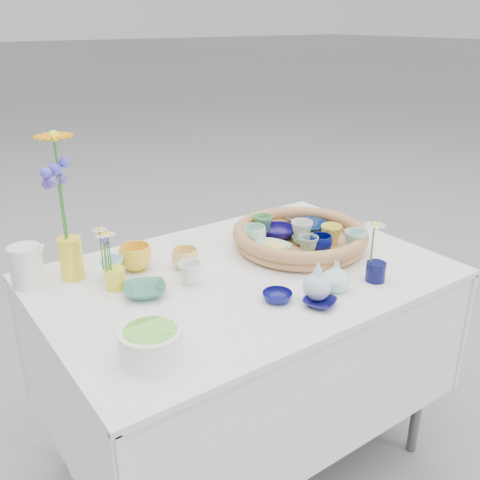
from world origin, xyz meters
TOP-DOWN VIEW (x-y plane):
  - ground at (0.00, 0.00)m, footprint 80.00×80.00m
  - display_table at (0.00, 0.00)m, footprint 1.26×0.86m
  - wicker_tray at (0.28, 0.05)m, footprint 0.47×0.47m
  - tray_ceramic_0 at (0.25, 0.13)m, footprint 0.16×0.16m
  - tray_ceramic_1 at (0.39, 0.12)m, footprint 0.13×0.13m
  - tray_ceramic_2 at (0.36, -0.02)m, footprint 0.08×0.08m
  - tray_ceramic_3 at (0.29, 0.03)m, footprint 0.10×0.10m
  - tray_ceramic_4 at (0.24, -0.04)m, footprint 0.08×0.08m
  - tray_ceramic_5 at (0.14, 0.04)m, footprint 0.15×0.15m
  - tray_ceramic_6 at (0.14, 0.13)m, footprint 0.11×0.11m
  - tray_ceramic_7 at (0.30, 0.06)m, footprint 0.10×0.10m
  - tray_ceramic_8 at (0.41, 0.21)m, footprint 0.11×0.11m
  - tray_ceramic_9 at (0.28, -0.05)m, footprint 0.10×0.10m
  - tray_ceramic_10 at (0.13, 0.04)m, footprint 0.15×0.15m
  - tray_ceramic_11 at (0.38, -0.11)m, footprint 0.09×0.09m
  - tray_ceramic_12 at (0.23, 0.20)m, footprint 0.09×0.09m
  - loose_ceramic_0 at (-0.27, 0.22)m, footprint 0.12×0.12m
  - loose_ceramic_1 at (-0.14, 0.13)m, footprint 0.09×0.09m
  - loose_ceramic_2 at (-0.32, 0.04)m, footprint 0.16×0.16m
  - loose_ceramic_3 at (-0.18, 0.03)m, footprint 0.08×0.08m
  - loose_ceramic_4 at (-0.03, -0.21)m, footprint 0.10×0.10m
  - loose_ceramic_5 at (-0.35, 0.21)m, footprint 0.09×0.09m
  - loose_ceramic_6 at (0.05, -0.30)m, footprint 0.12×0.12m
  - fluted_bowl at (-0.45, -0.25)m, footprint 0.18×0.18m
  - bud_vase_paleblue at (0.07, -0.26)m, footprint 0.10×0.10m
  - bud_vase_seafoam at (0.15, -0.25)m, footprint 0.11×0.11m
  - bud_vase_cobalt at (0.30, -0.28)m, footprint 0.06×0.06m
  - single_daisy at (0.29, -0.27)m, footprint 0.10×0.10m
  - tall_vase_yellow at (-0.45, 0.28)m, footprint 0.07×0.07m
  - gerbera at (-0.45, 0.29)m, footprint 0.16×0.16m
  - hydrangea at (-0.46, 0.28)m, footprint 0.10×0.10m
  - white_pitcher at (-0.58, 0.30)m, footprint 0.16×0.14m
  - daisy_cup at (-0.37, 0.14)m, footprint 0.08×0.08m
  - daisy_posy at (-0.39, 0.15)m, footprint 0.09×0.09m

SIDE VIEW (x-z plane):
  - ground at x=0.00m, z-range 0.00..0.00m
  - display_table at x=0.00m, z-range -0.38..0.38m
  - loose_ceramic_6 at x=0.05m, z-range 0.77..0.79m
  - loose_ceramic_4 at x=-0.03m, z-range 0.77..0.79m
  - loose_ceramic_2 at x=-0.32m, z-range 0.77..0.80m
  - tray_ceramic_8 at x=0.41m, z-range 0.78..0.81m
  - bud_vase_cobalt at x=0.30m, z-range 0.77..0.83m
  - daisy_cup at x=-0.37m, z-range 0.77..0.83m
  - tray_ceramic_10 at x=0.13m, z-range 0.78..0.81m
  - tray_ceramic_3 at x=0.29m, z-range 0.78..0.81m
  - tray_ceramic_5 at x=0.14m, z-range 0.78..0.81m
  - loose_ceramic_5 at x=-0.35m, z-range 0.77..0.83m
  - tray_ceramic_1 at x=0.39m, z-range 0.78..0.81m
  - loose_ceramic_1 at x=-0.14m, z-range 0.77..0.83m
  - loose_ceramic_3 at x=-0.18m, z-range 0.77..0.83m
  - tray_ceramic_0 at x=0.25m, z-range 0.78..0.82m
  - wicker_tray at x=0.28m, z-range 0.77..0.84m
  - fluted_bowl at x=-0.45m, z-range 0.77..0.84m
  - loose_ceramic_0 at x=-0.27m, z-range 0.77..0.85m
  - bud_vase_seafoam at x=0.15m, z-range 0.77..0.86m
  - tray_ceramic_9 at x=0.28m, z-range 0.78..0.84m
  - tray_ceramic_4 at x=0.24m, z-range 0.78..0.85m
  - tray_ceramic_6 at x=0.14m, z-range 0.78..0.85m
  - tray_ceramic_12 at x=0.23m, z-range 0.78..0.85m
  - tray_ceramic_2 at x=0.36m, z-range 0.78..0.85m
  - tray_ceramic_7 at x=0.30m, z-range 0.78..0.86m
  - tray_ceramic_11 at x=0.38m, z-range 0.78..0.86m
  - bud_vase_paleblue at x=0.07m, z-range 0.77..0.89m
  - white_pitcher at x=-0.58m, z-range 0.77..0.89m
  - tall_vase_yellow at x=-0.45m, z-range 0.76..0.90m
  - single_daisy at x=0.29m, z-range 0.82..0.96m
  - daisy_posy at x=-0.39m, z-range 0.83..0.96m
  - hydrangea at x=-0.46m, z-range 0.86..1.14m
  - gerbera at x=-0.45m, z-range 0.89..1.22m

